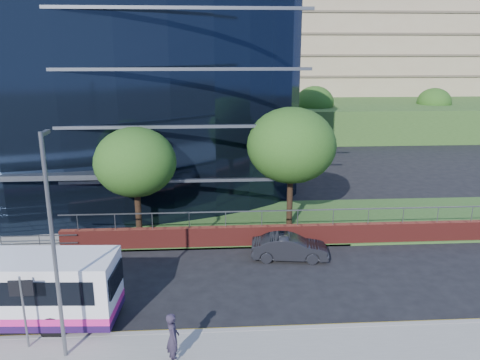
{
  "coord_description": "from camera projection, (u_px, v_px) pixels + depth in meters",
  "views": [
    {
      "loc": [
        11.27,
        -16.88,
        10.54
      ],
      "look_at": [
        12.83,
        8.0,
        3.67
      ],
      "focal_mm": 35.0,
      "sensor_mm": 36.0,
      "label": 1
    }
  ],
  "objects": [
    {
      "name": "grass_verge",
      "position": [
        408.0,
        218.0,
        30.38
      ],
      "size": [
        36.0,
        8.0,
        0.12
      ],
      "primitive_type": "cube",
      "color": "#2D511E",
      "rests_on": "ground"
    },
    {
      "name": "glass_office",
      "position": [
        12.0,
        86.0,
        36.05
      ],
      "size": [
        44.0,
        23.1,
        16.0
      ],
      "color": "black",
      "rests_on": "ground"
    },
    {
      "name": "retaining_wall",
      "position": [
        367.0,
        233.0,
        26.43
      ],
      "size": [
        34.0,
        0.4,
        2.11
      ],
      "color": "maroon",
      "rests_on": "ground"
    },
    {
      "name": "apartment_block",
      "position": [
        343.0,
        48.0,
        72.39
      ],
      "size": [
        60.0,
        42.0,
        30.0
      ],
      "color": "#2D511E",
      "rests_on": "ground"
    },
    {
      "name": "street_sign",
      "position": [
        22.0,
        297.0,
        16.53
      ],
      "size": [
        0.85,
        0.09,
        2.8
      ],
      "color": "slate",
      "rests_on": "pavement_near"
    },
    {
      "name": "tree_far_c",
      "position": [
        135.0,
        162.0,
        26.23
      ],
      "size": [
        4.62,
        4.62,
        6.51
      ],
      "color": "black",
      "rests_on": "ground"
    },
    {
      "name": "tree_far_d",
      "position": [
        291.0,
        145.0,
        27.57
      ],
      "size": [
        5.28,
        5.28,
        7.44
      ],
      "color": "black",
      "rests_on": "ground"
    },
    {
      "name": "tree_dist_e",
      "position": [
        315.0,
        102.0,
        57.09
      ],
      "size": [
        4.62,
        4.62,
        6.51
      ],
      "color": "black",
      "rests_on": "ground"
    },
    {
      "name": "tree_dist_f",
      "position": [
        434.0,
        102.0,
        60.07
      ],
      "size": [
        4.29,
        4.29,
        6.05
      ],
      "color": "black",
      "rests_on": "ground"
    },
    {
      "name": "streetlight_east",
      "position": [
        53.0,
        243.0,
        15.45
      ],
      "size": [
        0.15,
        0.77,
        8.0
      ],
      "color": "slate",
      "rests_on": "pavement_near"
    },
    {
      "name": "parked_car",
      "position": [
        290.0,
        247.0,
        24.41
      ],
      "size": [
        4.12,
        1.83,
        1.31
      ],
      "primitive_type": "imported",
      "rotation": [
        0.0,
        0.0,
        1.46
      ],
      "color": "black",
      "rests_on": "ground"
    },
    {
      "name": "pedestrian",
      "position": [
        173.0,
        338.0,
        15.95
      ],
      "size": [
        0.62,
        0.78,
        1.88
      ],
      "primitive_type": "imported",
      "rotation": [
        0.0,
        0.0,
        1.84
      ],
      "color": "#282233",
      "rests_on": "pavement_near"
    }
  ]
}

